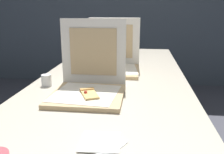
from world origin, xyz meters
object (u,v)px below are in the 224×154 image
Objects in this scene: cup_white_mid at (71,72)px; cup_white_far at (87,61)px; cup_white_near_center at (46,80)px; pizza_box_middle at (113,64)px; pizza_box_front at (89,85)px; napkin_pile at (102,143)px; table at (112,85)px.

cup_white_far is at bearing 85.58° from cup_white_mid.
pizza_box_middle is at bearing 47.92° from cup_white_near_center.
pizza_box_front reaches higher than cup_white_mid.
cup_white_far is (-0.16, 0.67, -0.02)m from pizza_box_front.
pizza_box_middle is at bearing 94.42° from napkin_pile.
pizza_box_middle is at bearing 82.28° from pizza_box_front.
pizza_box_front is (-0.08, -0.32, 0.10)m from table.
cup_white_far is 0.40× the size of napkin_pile.
cup_white_mid and cup_white_far have the same top height.
cup_white_far is at bearing 104.77° from napkin_pile.
pizza_box_middle is 5.62× the size of cup_white_far.
pizza_box_front is 5.80× the size of cup_white_near_center.
napkin_pile is (0.06, -0.77, 0.05)m from table.
pizza_box_middle is 0.50m from cup_white_near_center.
cup_white_mid is (-0.27, 0.00, 0.08)m from table.
cup_white_mid is 0.40× the size of napkin_pile.
cup_white_near_center is 0.56m from cup_white_far.
cup_white_far reaches higher than napkin_pile.
pizza_box_front is at bearing -76.77° from cup_white_far.
napkin_pile is at bearing -54.71° from cup_white_near_center.
cup_white_near_center is at bearing -114.20° from cup_white_mid.
cup_white_near_center reaches higher than table.
table is 14.69× the size of napkin_pile.
cup_white_near_center is 1.00× the size of cup_white_far.
table is at bearing 28.44° from cup_white_near_center.
cup_white_near_center is (-0.35, -0.19, 0.08)m from table.
cup_white_mid is 0.84m from napkin_pile.
pizza_box_middle is 0.31m from cup_white_mid.
pizza_box_front reaches higher than cup_white_near_center.
pizza_box_front is 0.69m from cup_white_far.
table is at bearing 75.42° from pizza_box_front.
pizza_box_front is 0.30m from cup_white_near_center.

